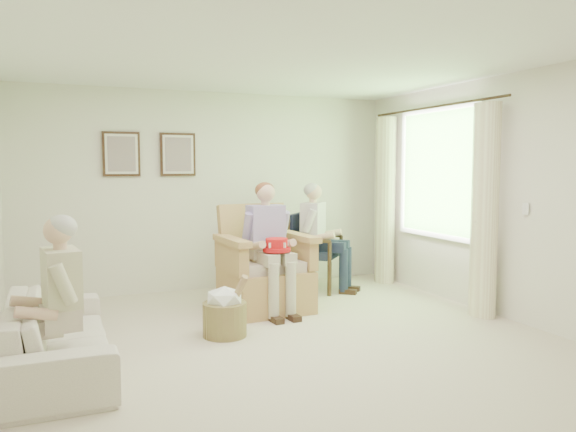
% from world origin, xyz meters
% --- Properties ---
extents(floor, '(5.50, 5.50, 0.00)m').
position_xyz_m(floor, '(0.00, 0.00, 0.00)').
color(floor, beige).
rests_on(floor, ground).
extents(back_wall, '(5.00, 0.04, 2.60)m').
position_xyz_m(back_wall, '(0.00, 2.75, 1.30)').
color(back_wall, silver).
rests_on(back_wall, ground).
extents(front_wall, '(5.00, 0.04, 2.60)m').
position_xyz_m(front_wall, '(0.00, -2.75, 1.30)').
color(front_wall, silver).
rests_on(front_wall, ground).
extents(right_wall, '(0.04, 5.50, 2.60)m').
position_xyz_m(right_wall, '(2.50, 0.00, 1.30)').
color(right_wall, silver).
rests_on(right_wall, ground).
extents(ceiling, '(5.00, 5.50, 0.02)m').
position_xyz_m(ceiling, '(0.00, 0.00, 2.60)').
color(ceiling, white).
rests_on(ceiling, back_wall).
extents(window, '(0.13, 2.50, 1.63)m').
position_xyz_m(window, '(2.46, 1.20, 1.58)').
color(window, '#2D6B23').
rests_on(window, right_wall).
extents(curtain_left, '(0.34, 0.34, 2.30)m').
position_xyz_m(curtain_left, '(2.33, 0.22, 1.15)').
color(curtain_left, '#F6F0C1').
rests_on(curtain_left, ground).
extents(curtain_right, '(0.34, 0.34, 2.30)m').
position_xyz_m(curtain_right, '(2.33, 2.18, 1.15)').
color(curtain_right, '#F6F0C1').
rests_on(curtain_right, ground).
extents(framed_print_left, '(0.45, 0.05, 0.55)m').
position_xyz_m(framed_print_left, '(-1.15, 2.71, 1.78)').
color(framed_print_left, '#382114').
rests_on(framed_print_left, back_wall).
extents(framed_print_right, '(0.45, 0.05, 0.55)m').
position_xyz_m(framed_print_right, '(-0.45, 2.71, 1.78)').
color(framed_print_right, '#382114').
rests_on(framed_print_right, back_wall).
extents(wicker_armchair, '(0.93, 0.92, 1.19)m').
position_xyz_m(wicker_armchair, '(0.24, 1.41, 0.38)').
color(wicker_armchair, tan).
rests_on(wicker_armchair, ground).
extents(wood_armchair, '(0.65, 0.61, 1.00)m').
position_xyz_m(wood_armchair, '(1.22, 2.20, 0.55)').
color(wood_armchair, black).
rests_on(wood_armchair, ground).
extents(sofa, '(1.95, 0.76, 0.57)m').
position_xyz_m(sofa, '(-1.95, 0.25, 0.29)').
color(sofa, silver).
rests_on(sofa, ground).
extents(person_wicker, '(0.40, 0.63, 1.42)m').
position_xyz_m(person_wicker, '(0.24, 1.26, 0.85)').
color(person_wicker, '#BDB398').
rests_on(person_wicker, ground).
extents(person_dark, '(0.40, 0.63, 1.38)m').
position_xyz_m(person_dark, '(1.22, 2.04, 0.82)').
color(person_dark, '#1A2239').
rests_on(person_dark, ground).
extents(person_sofa, '(0.42, 0.62, 1.24)m').
position_xyz_m(person_sofa, '(-1.95, -0.07, 0.70)').
color(person_sofa, '#C5B29F').
rests_on(person_sofa, ground).
extents(red_hat, '(0.30, 0.30, 0.14)m').
position_xyz_m(red_hat, '(0.25, 1.06, 0.78)').
color(red_hat, red).
rests_on(red_hat, person_wicker).
extents(hatbox, '(0.48, 0.48, 0.62)m').
position_xyz_m(hatbox, '(-0.46, 0.60, 0.24)').
color(hatbox, tan).
rests_on(hatbox, ground).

